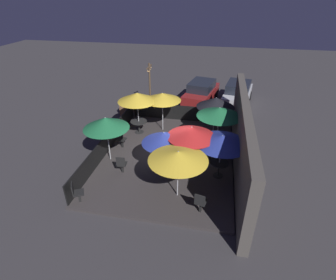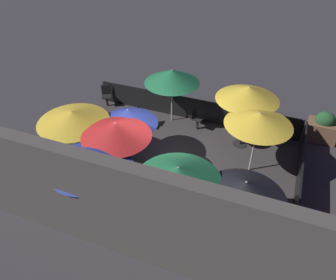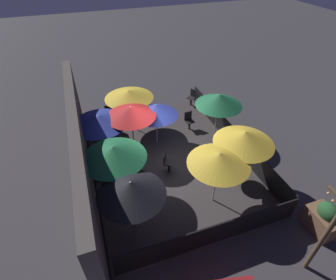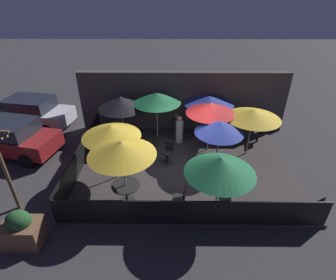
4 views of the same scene
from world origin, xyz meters
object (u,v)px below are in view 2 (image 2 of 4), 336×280
Objects in this scene: dining_table_1 at (242,132)px; patron_0 at (148,192)px; patio_umbrella_5 at (178,174)px; patio_chair_2 at (184,163)px; patio_umbrella_8 at (128,116)px; patio_umbrella_6 at (73,117)px; patio_umbrella_4 at (172,76)px; patio_chair_0 at (106,95)px; patio_chair_3 at (41,163)px; patio_umbrella_0 at (89,160)px; dining_table_0 at (96,195)px; patron_1 at (143,210)px; planter_box at (322,128)px; patio_umbrella_2 at (245,190)px; patio_chair_1 at (196,117)px; patio_umbrella_7 at (259,119)px; patio_chair_4 at (140,117)px; patio_umbrella_3 at (116,130)px; patio_umbrella_1 at (248,93)px.

dining_table_1 is 4.44m from patron_0.
patio_umbrella_5 is 2.63m from patio_chair_2.
patio_umbrella_6 is at bearing 29.76° from patio_umbrella_8.
patio_umbrella_4 is 4.13m from patio_umbrella_6.
patio_chair_3 is (-0.32, 4.72, 0.03)m from patio_chair_0.
patio_umbrella_5 reaches higher than patio_umbrella_0.
dining_table_0 is 1.47m from patron_1.
dining_table_1 is 0.79× the size of planter_box.
patio_chair_1 is at bearing -60.84° from patio_umbrella_2.
patio_umbrella_7 is 2.41× the size of patio_chair_1.
patio_chair_2 is 3.22m from patio_chair_4.
patio_chair_1 is at bearing 39.94° from patio_chair_2.
patio_umbrella_0 reaches higher than dining_table_1.
patio_chair_2 is (-1.90, -2.26, -0.05)m from dining_table_0.
patio_umbrella_0 reaches higher than planter_box.
patio_umbrella_3 is 2.40m from patron_1.
patio_umbrella_3 is 2.38× the size of dining_table_1.
patron_1 reaches higher than planter_box.
patio_chair_4 is at bearing 16.54° from planter_box.
patio_umbrella_2 is 6.58m from patio_chair_3.
dining_table_0 is 8.70m from planter_box.
patio_umbrella_7 is 4.85m from patio_chair_4.
patio_umbrella_4 is 0.99× the size of patio_umbrella_7.
patio_umbrella_5 is 4.76m from dining_table_1.
patio_umbrella_1 is at bearing 56.15° from patio_chair_0.
patio_chair_0 is 2.36m from patio_chair_4.
dining_table_1 is at bearing 0.00° from patio_chair_2.
patio_umbrella_3 is 1.00× the size of patio_umbrella_7.
patron_1 reaches higher than patio_chair_4.
patron_1 is at bearing 102.22° from patio_umbrella_4.
planter_box is (-2.18, -2.91, -1.65)m from patio_umbrella_7.
patio_umbrella_1 is at bearing 30.44° from planter_box.
patio_umbrella_7 is 1.97× the size of patron_1.
patio_umbrella_5 is 1.13× the size of patio_umbrella_8.
patio_umbrella_7 is at bearing -167.21° from patio_umbrella_8.
patio_umbrella_2 is 4.60m from patio_umbrella_8.
patio_chair_2 is at bearing 29.36° from patio_chair_0.
patio_umbrella_1 is at bearing 168.45° from patio_umbrella_4.
patio_chair_3 is at bearing 35.16° from dining_table_1.
dining_table_0 is (4.02, 0.39, -1.33)m from patio_umbrella_2.
dining_table_1 is (-0.87, -4.44, -1.47)m from patio_umbrella_5.
planter_box is at bearing -120.91° from patio_umbrella_5.
patio_chair_2 is at bearing 28.56° from patio_umbrella_7.
patio_umbrella_4 is 2.35× the size of patio_chair_3.
patio_chair_3 is (2.31, 1.83, -1.23)m from patio_umbrella_8.
planter_box reaches higher than patio_chair_3.
patio_umbrella_4 is 2.37× the size of patio_chair_2.
patio_umbrella_5 is at bearing 9.01° from patio_chair_3.
patio_chair_4 is (-1.78, -3.65, -0.03)m from patio_chair_3.
patio_chair_0 is 0.76× the size of planter_box.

